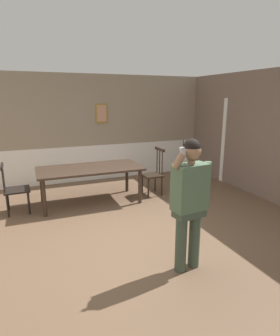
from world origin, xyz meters
TOP-DOWN VIEW (x-y plane):
  - ground_plane at (0.00, 0.00)m, footprint 7.48×7.48m
  - room_back_partition at (0.00, 3.25)m, footprint 6.80×0.17m
  - dining_table at (-0.14, 1.58)m, footprint 2.07×1.03m
  - chair_near_window at (-1.56, 1.59)m, footprint 0.46×0.46m
  - chair_by_doorway at (1.28, 1.56)m, footprint 0.42×0.42m
  - person_figure at (0.47, -1.18)m, footprint 0.57×0.27m

SIDE VIEW (x-z plane):
  - ground_plane at x=0.00m, z-range 0.00..0.00m
  - chair_near_window at x=-1.56m, z-range -0.01..0.93m
  - chair_by_doorway at x=1.28m, z-range -0.04..1.00m
  - dining_table at x=-0.14m, z-range 0.30..1.04m
  - person_figure at x=0.47m, z-range 0.12..1.78m
  - room_back_partition at x=0.00m, z-range -0.05..2.63m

